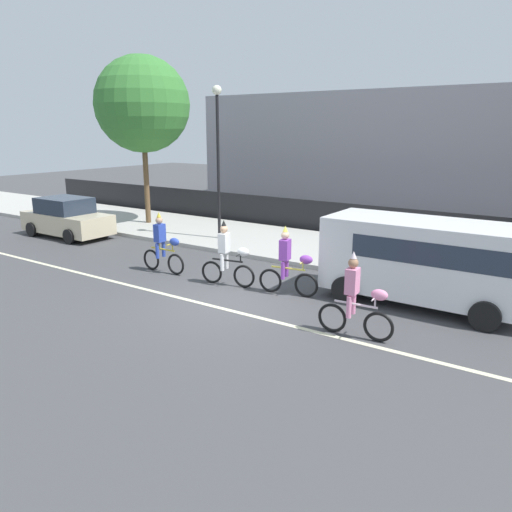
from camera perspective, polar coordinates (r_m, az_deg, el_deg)
name	(u,v)px	position (r m, az deg, el deg)	size (l,w,h in m)	color
ground_plane	(229,302)	(13.19, -3.06, -5.27)	(80.00, 80.00, 0.00)	#424244
road_centre_line	(218,307)	(12.82, -4.42, -5.86)	(36.00, 0.14, 0.01)	beige
sidewalk_curb	(336,251)	(18.54, 9.18, 0.60)	(60.00, 5.00, 0.15)	#ADAAA3
fence_line	(368,222)	(21.02, 12.64, 3.80)	(40.00, 0.08, 1.40)	black
building_backdrop	(465,154)	(28.50, 22.74, 10.69)	(28.00, 8.00, 6.29)	#99939E
parade_cyclist_cobalt	(163,246)	(15.90, -10.59, 1.09)	(1.72, 0.50, 1.92)	black
parade_cyclist_zebra	(228,257)	(14.32, -3.24, -0.16)	(1.71, 0.53, 1.92)	black
parade_cyclist_purple	(289,265)	(13.52, 3.76, -1.05)	(1.71, 0.53, 1.92)	black
parade_cyclist_pink	(357,300)	(10.98, 11.42, -4.99)	(1.72, 0.50, 1.92)	black
parked_van_white	(428,257)	(13.36, 19.05, -0.07)	(5.00, 2.22, 2.18)	white
parked_car_beige	(67,218)	(22.43, -20.81, 4.06)	(4.10, 1.92, 1.64)	beige
street_lamp_post	(218,140)	(19.73, -4.39, 13.04)	(0.36, 0.36, 5.86)	black
street_tree_near_lamp	(142,105)	(23.66, -12.87, 16.52)	(4.23, 4.23, 7.44)	brown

